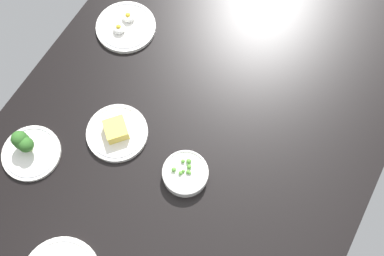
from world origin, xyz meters
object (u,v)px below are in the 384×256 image
Objects in this scene: plate_cheese at (117,132)px; plate_eggs at (126,26)px; plate_broccoli at (28,148)px; bowl_peas at (185,173)px.

plate_eggs is (-34.18, -18.54, -0.40)cm from plate_cheese.
plate_cheese is 1.07× the size of plate_broccoli.
plate_cheese is 26.83cm from plate_broccoli.
plate_cheese reaches higher than plate_eggs.
bowl_peas is 0.67× the size of plate_eggs.
plate_broccoli is at bearing -48.54° from plate_cheese.
plate_broccoli is 51.97cm from plate_eggs.
bowl_peas reaches higher than plate_eggs.
bowl_peas is at bearing 86.77° from plate_cheese.
plate_eggs is at bearing -129.35° from bowl_peas.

